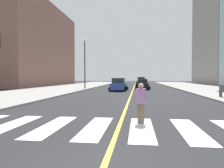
% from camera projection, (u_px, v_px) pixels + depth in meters
% --- Properties ---
extents(sidewalk_kerb_west, '(10.00, 120.00, 0.15)m').
position_uv_depth(sidewalk_kerb_west, '(30.00, 93.00, 25.66)').
color(sidewalk_kerb_west, gray).
rests_on(sidewalk_kerb_west, ground).
extents(crosswalk_paint, '(13.50, 4.00, 0.01)m').
position_uv_depth(crosswalk_paint, '(119.00, 128.00, 8.31)').
color(crosswalk_paint, silver).
rests_on(crosswalk_paint, ground).
extents(lane_divider_paint, '(0.16, 80.00, 0.01)m').
position_uv_depth(lane_divider_paint, '(134.00, 87.00, 44.03)').
color(lane_divider_paint, yellow).
rests_on(lane_divider_paint, ground).
extents(low_rise_brick_west, '(16.00, 32.00, 19.28)m').
position_uv_depth(low_rise_brick_west, '(24.00, 46.00, 52.06)').
color(low_rise_brick_west, brown).
rests_on(low_rise_brick_west, ground).
extents(car_gray_nearest, '(2.79, 4.37, 1.92)m').
position_uv_depth(car_gray_nearest, '(141.00, 81.00, 62.47)').
color(car_gray_nearest, slate).
rests_on(car_gray_nearest, ground).
extents(car_blue_second, '(2.76, 4.30, 1.89)m').
position_uv_depth(car_blue_second, '(119.00, 85.00, 30.70)').
color(car_blue_second, '#2D479E').
rests_on(car_blue_second, ground).
extents(car_black_third, '(2.42, 3.88, 1.73)m').
position_uv_depth(car_black_third, '(143.00, 85.00, 34.48)').
color(car_black_third, black).
rests_on(car_black_third, ground).
extents(car_green_fourth, '(2.89, 4.60, 2.05)m').
position_uv_depth(car_green_fourth, '(141.00, 81.00, 52.44)').
color(car_green_fourth, '#236B42').
rests_on(car_green_fourth, ground).
extents(pedestrian_crossing, '(0.43, 0.43, 1.75)m').
position_uv_depth(pedestrian_crossing, '(141.00, 101.00, 9.17)').
color(pedestrian_crossing, brown).
rests_on(pedestrian_crossing, ground).
extents(street_lamp, '(0.44, 0.44, 8.20)m').
position_uv_depth(street_lamp, '(85.00, 60.00, 35.56)').
color(street_lamp, '#38383D').
rests_on(street_lamp, sidewalk_kerb_west).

